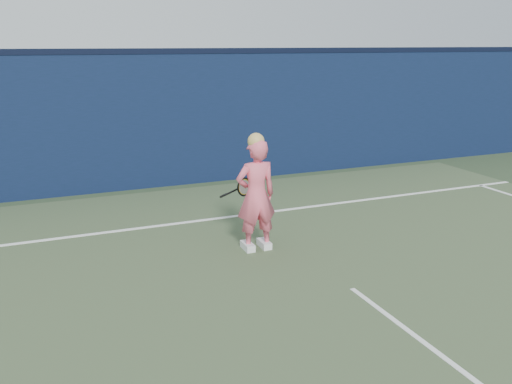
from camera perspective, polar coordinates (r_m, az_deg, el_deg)
name	(u,v)px	position (r m, az deg, el deg)	size (l,w,h in m)	color
ground	(408,332)	(5.61, 15.70, -13.97)	(80.00, 80.00, 0.00)	#31472B
backstop_wall	(205,119)	(10.84, -5.39, 7.69)	(24.00, 0.40, 2.50)	#0B1833
wall_cap	(203,51)	(10.74, -5.57, 14.58)	(24.00, 0.42, 0.10)	black
player	(256,195)	(7.14, 0.00, -0.29)	(0.55, 0.37, 1.59)	#FA6179
racket	(243,188)	(7.55, -1.42, 0.47)	(0.51, 0.15, 0.27)	black
court_lines	(431,348)	(5.38, 17.92, -15.32)	(11.00, 12.04, 0.01)	white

